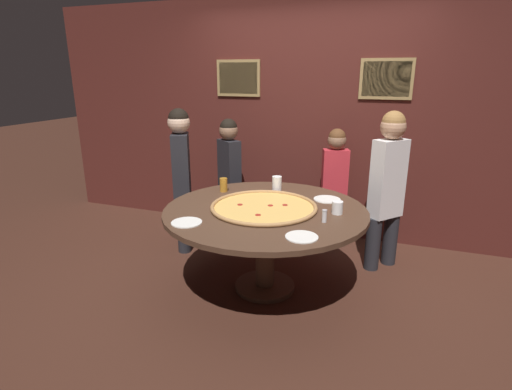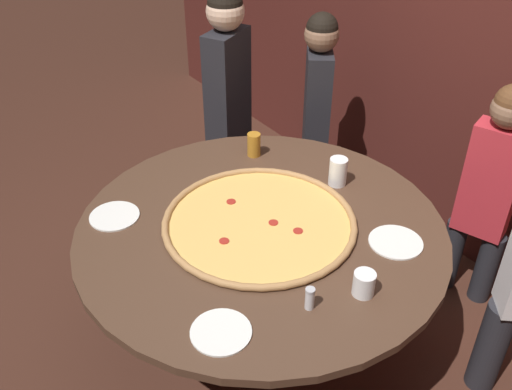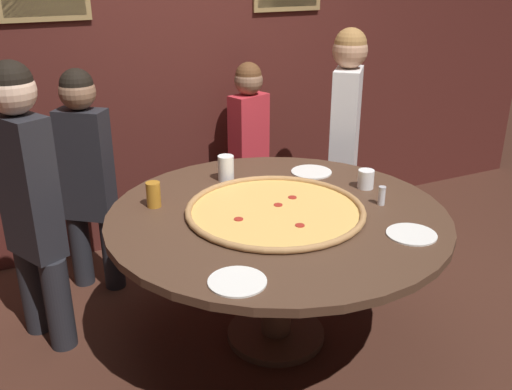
{
  "view_description": "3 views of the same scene",
  "coord_description": "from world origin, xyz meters",
  "px_view_note": "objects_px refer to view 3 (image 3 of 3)",
  "views": [
    {
      "loc": [
        0.99,
        -2.95,
        1.82
      ],
      "look_at": [
        -0.1,
        0.06,
        0.83
      ],
      "focal_mm": 28.0,
      "sensor_mm": 36.0,
      "label": 1
    },
    {
      "loc": [
        1.64,
        -1.2,
        2.34
      ],
      "look_at": [
        0.05,
        -0.07,
        0.97
      ],
      "focal_mm": 40.0,
      "sensor_mm": 36.0,
      "label": 2
    },
    {
      "loc": [
        -1.21,
        -2.25,
        1.9
      ],
      "look_at": [
        -0.08,
        0.07,
        0.82
      ],
      "focal_mm": 40.0,
      "sensor_mm": 36.0,
      "label": 3
    }
  ],
  "objects_px": {
    "drink_cup_near_right": "(226,168)",
    "dining_table": "(277,234)",
    "white_plate_left_side": "(311,172)",
    "drink_cup_beside_pizza": "(153,195)",
    "white_plate_near_front": "(411,234)",
    "diner_far_right": "(87,170)",
    "giant_pizza": "(275,210)",
    "diner_side_right": "(345,128)",
    "diner_centre_back": "(249,143)",
    "drink_cup_far_right": "(366,179)",
    "diner_side_left": "(29,193)",
    "white_plate_far_back": "(237,281)",
    "condiment_shaker": "(382,196)"
  },
  "relations": [
    {
      "from": "drink_cup_beside_pizza",
      "to": "drink_cup_near_right",
      "type": "relative_size",
      "value": 0.9
    },
    {
      "from": "white_plate_left_side",
      "to": "white_plate_near_front",
      "type": "bearing_deg",
      "value": -90.79
    },
    {
      "from": "drink_cup_far_right",
      "to": "diner_centre_back",
      "type": "relative_size",
      "value": 0.08
    },
    {
      "from": "giant_pizza",
      "to": "diner_far_right",
      "type": "relative_size",
      "value": 0.66
    },
    {
      "from": "drink_cup_beside_pizza",
      "to": "diner_side_left",
      "type": "xyz_separation_m",
      "value": [
        -0.56,
        0.2,
        0.03
      ]
    },
    {
      "from": "giant_pizza",
      "to": "diner_side_left",
      "type": "distance_m",
      "value": 1.2
    },
    {
      "from": "giant_pizza",
      "to": "drink_cup_far_right",
      "type": "relative_size",
      "value": 8.66
    },
    {
      "from": "drink_cup_near_right",
      "to": "drink_cup_beside_pizza",
      "type": "bearing_deg",
      "value": -159.1
    },
    {
      "from": "drink_cup_beside_pizza",
      "to": "white_plate_far_back",
      "type": "relative_size",
      "value": 0.56
    },
    {
      "from": "dining_table",
      "to": "drink_cup_far_right",
      "type": "xyz_separation_m",
      "value": [
        0.58,
        0.07,
        0.17
      ]
    },
    {
      "from": "drink_cup_near_right",
      "to": "diner_centre_back",
      "type": "xyz_separation_m",
      "value": [
        0.44,
        0.64,
        -0.09
      ]
    },
    {
      "from": "giant_pizza",
      "to": "diner_side_right",
      "type": "height_order",
      "value": "diner_side_right"
    },
    {
      "from": "diner_far_right",
      "to": "diner_centre_back",
      "type": "bearing_deg",
      "value": -132.71
    },
    {
      "from": "condiment_shaker",
      "to": "diner_side_right",
      "type": "xyz_separation_m",
      "value": [
        0.41,
        0.93,
        0.06
      ]
    },
    {
      "from": "condiment_shaker",
      "to": "diner_centre_back",
      "type": "bearing_deg",
      "value": 95.75
    },
    {
      "from": "drink_cup_near_right",
      "to": "dining_table",
      "type": "bearing_deg",
      "value": -83.58
    },
    {
      "from": "drink_cup_far_right",
      "to": "diner_side_right",
      "type": "height_order",
      "value": "diner_side_right"
    },
    {
      "from": "white_plate_near_front",
      "to": "condiment_shaker",
      "type": "distance_m",
      "value": 0.35
    },
    {
      "from": "white_plate_near_front",
      "to": "diner_centre_back",
      "type": "relative_size",
      "value": 0.18
    },
    {
      "from": "giant_pizza",
      "to": "diner_centre_back",
      "type": "distance_m",
      "value": 1.22
    },
    {
      "from": "drink_cup_far_right",
      "to": "white_plate_near_front",
      "type": "relative_size",
      "value": 0.45
    },
    {
      "from": "dining_table",
      "to": "condiment_shaker",
      "type": "distance_m",
      "value": 0.56
    },
    {
      "from": "drink_cup_far_right",
      "to": "diner_centre_back",
      "type": "xyz_separation_m",
      "value": [
        -0.19,
        1.08,
        -0.07
      ]
    },
    {
      "from": "white_plate_far_back",
      "to": "drink_cup_far_right",
      "type": "bearing_deg",
      "value": 29.85
    },
    {
      "from": "white_plate_near_front",
      "to": "diner_centre_back",
      "type": "distance_m",
      "value": 1.64
    },
    {
      "from": "dining_table",
      "to": "white_plate_left_side",
      "type": "distance_m",
      "value": 0.61
    },
    {
      "from": "drink_cup_far_right",
      "to": "drink_cup_near_right",
      "type": "xyz_separation_m",
      "value": [
        -0.63,
        0.44,
        0.02
      ]
    },
    {
      "from": "drink_cup_near_right",
      "to": "white_plate_near_front",
      "type": "distance_m",
      "value": 1.11
    },
    {
      "from": "white_plate_far_back",
      "to": "diner_side_right",
      "type": "distance_m",
      "value": 1.89
    },
    {
      "from": "white_plate_near_front",
      "to": "white_plate_left_side",
      "type": "relative_size",
      "value": 0.96
    },
    {
      "from": "drink_cup_far_right",
      "to": "diner_side_left",
      "type": "height_order",
      "value": "diner_side_left"
    },
    {
      "from": "white_plate_near_front",
      "to": "giant_pizza",
      "type": "bearing_deg",
      "value": 132.01
    },
    {
      "from": "diner_side_left",
      "to": "white_plate_far_back",
      "type": "bearing_deg",
      "value": -174.51
    },
    {
      "from": "drink_cup_near_right",
      "to": "diner_side_left",
      "type": "height_order",
      "value": "diner_side_left"
    },
    {
      "from": "white_plate_near_front",
      "to": "diner_far_right",
      "type": "xyz_separation_m",
      "value": [
        -1.17,
        1.45,
        0.02
      ]
    },
    {
      "from": "white_plate_near_front",
      "to": "diner_side_right",
      "type": "relative_size",
      "value": 0.15
    },
    {
      "from": "drink_cup_near_right",
      "to": "white_plate_far_back",
      "type": "relative_size",
      "value": 0.62
    },
    {
      "from": "diner_far_right",
      "to": "dining_table",
      "type": "bearing_deg",
      "value": 165.36
    },
    {
      "from": "diner_far_right",
      "to": "white_plate_far_back",
      "type": "bearing_deg",
      "value": 138.95
    },
    {
      "from": "dining_table",
      "to": "giant_pizza",
      "type": "relative_size",
      "value": 1.9
    },
    {
      "from": "white_plate_far_back",
      "to": "diner_far_right",
      "type": "relative_size",
      "value": 0.17
    },
    {
      "from": "drink_cup_near_right",
      "to": "white_plate_left_side",
      "type": "bearing_deg",
      "value": -11.78
    },
    {
      "from": "white_plate_far_back",
      "to": "white_plate_near_front",
      "type": "distance_m",
      "value": 0.87
    },
    {
      "from": "white_plate_far_back",
      "to": "white_plate_left_side",
      "type": "relative_size",
      "value": 0.98
    },
    {
      "from": "giant_pizza",
      "to": "diner_centre_back",
      "type": "height_order",
      "value": "diner_centre_back"
    },
    {
      "from": "white_plate_far_back",
      "to": "diner_side_right",
      "type": "relative_size",
      "value": 0.15
    },
    {
      "from": "drink_cup_near_right",
      "to": "condiment_shaker",
      "type": "height_order",
      "value": "drink_cup_near_right"
    },
    {
      "from": "giant_pizza",
      "to": "white_plate_left_side",
      "type": "relative_size",
      "value": 3.75
    },
    {
      "from": "drink_cup_far_right",
      "to": "white_plate_far_back",
      "type": "distance_m",
      "value": 1.18
    },
    {
      "from": "diner_centre_back",
      "to": "diner_far_right",
      "type": "bearing_deg",
      "value": -8.85
    }
  ]
}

